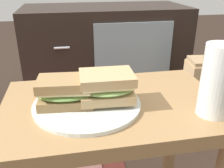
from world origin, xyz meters
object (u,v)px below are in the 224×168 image
at_px(plate, 87,104).
at_px(sandwich_back, 107,86).
at_px(sandwich_front, 66,92).
at_px(beer_glass, 217,82).
at_px(tv_cabinet, 106,54).
at_px(paper_bag, 203,98).

relative_size(plate, sandwich_back, 1.83).
xyz_separation_m(sandwich_front, beer_glass, (0.33, -0.09, 0.04)).
height_order(tv_cabinet, paper_bag, tv_cabinet).
bearing_deg(sandwich_back, beer_glass, -20.43).
xyz_separation_m(tv_cabinet, beer_glass, (0.08, -1.05, 0.25)).
bearing_deg(tv_cabinet, sandwich_front, -104.75).
distance_m(plate, beer_glass, 0.31).
relative_size(sandwich_front, beer_glass, 0.88).
distance_m(plate, paper_bag, 0.79).
bearing_deg(plate, tv_cabinet, 78.07).
xyz_separation_m(beer_glass, paper_bag, (0.32, 0.53, -0.34)).
bearing_deg(paper_bag, sandwich_back, -140.97).
height_order(sandwich_front, beer_glass, beer_glass).
bearing_deg(beer_glass, sandwich_back, 159.57).
height_order(tv_cabinet, sandwich_front, tv_cabinet).
height_order(plate, beer_glass, beer_glass).
relative_size(sandwich_front, paper_bag, 0.36).
xyz_separation_m(sandwich_front, paper_bag, (0.65, 0.44, -0.30)).
bearing_deg(sandwich_back, paper_bag, 39.03).
bearing_deg(plate, paper_bag, 36.51).
distance_m(sandwich_front, beer_glass, 0.35).
bearing_deg(sandwich_front, plate, -2.67).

